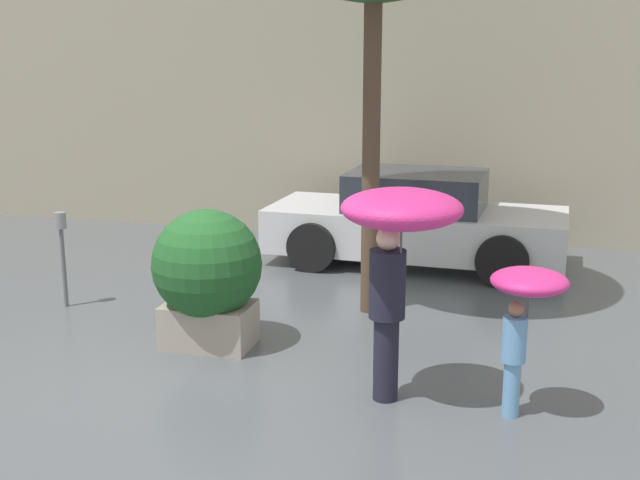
{
  "coord_description": "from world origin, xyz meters",
  "views": [
    {
      "loc": [
        3.21,
        -6.78,
        3.12
      ],
      "look_at": [
        1.08,
        1.6,
        1.05
      ],
      "focal_mm": 45.0,
      "sensor_mm": 36.0,
      "label": 1
    }
  ],
  "objects_px": {
    "person_adult": "(398,233)",
    "parking_meter": "(62,239)",
    "planter_box": "(207,273)",
    "parked_car_near": "(416,221)",
    "person_child": "(525,301)"
  },
  "relations": [
    {
      "from": "planter_box",
      "to": "parking_meter",
      "type": "xyz_separation_m",
      "value": [
        -2.23,
        0.82,
        0.06
      ]
    },
    {
      "from": "parked_car_near",
      "to": "parking_meter",
      "type": "relative_size",
      "value": 3.67
    },
    {
      "from": "planter_box",
      "to": "person_adult",
      "type": "relative_size",
      "value": 0.76
    },
    {
      "from": "person_adult",
      "to": "parking_meter",
      "type": "xyz_separation_m",
      "value": [
        -4.39,
        1.75,
        -0.71
      ]
    },
    {
      "from": "planter_box",
      "to": "parking_meter",
      "type": "relative_size",
      "value": 1.25
    },
    {
      "from": "person_adult",
      "to": "person_child",
      "type": "relative_size",
      "value": 1.48
    },
    {
      "from": "parking_meter",
      "to": "planter_box",
      "type": "bearing_deg",
      "value": -20.13
    },
    {
      "from": "person_adult",
      "to": "parked_car_near",
      "type": "distance_m",
      "value": 4.98
    },
    {
      "from": "person_adult",
      "to": "planter_box",
      "type": "bearing_deg",
      "value": -170.97
    },
    {
      "from": "planter_box",
      "to": "parked_car_near",
      "type": "height_order",
      "value": "planter_box"
    },
    {
      "from": "planter_box",
      "to": "person_child",
      "type": "xyz_separation_m",
      "value": [
        3.25,
        -0.94,
        0.25
      ]
    },
    {
      "from": "planter_box",
      "to": "person_adult",
      "type": "height_order",
      "value": "person_adult"
    },
    {
      "from": "person_adult",
      "to": "person_child",
      "type": "distance_m",
      "value": 1.21
    },
    {
      "from": "planter_box",
      "to": "parking_meter",
      "type": "distance_m",
      "value": 2.37
    },
    {
      "from": "person_adult",
      "to": "parking_meter",
      "type": "bearing_deg",
      "value": -169.33
    }
  ]
}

